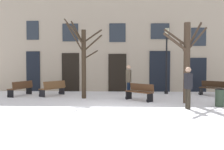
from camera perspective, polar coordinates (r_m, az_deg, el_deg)
name	(u,v)px	position (r m, az deg, el deg)	size (l,w,h in m)	color
ground_plane	(111,110)	(9.75, -0.33, -8.29)	(29.10, 29.10, 0.00)	white
building_facade	(115,36)	(16.74, 0.80, 9.10)	(18.18, 0.60, 7.47)	tan
tree_near_facade	(186,58)	(11.95, 17.20, 3.86)	(2.21, 2.26, 3.89)	#423326
tree_foreground	(83,58)	(13.12, -6.76, 4.07)	(2.03, 1.92, 4.30)	#382B1E
streetlamp	(167,54)	(15.40, 12.77, 4.96)	(0.30, 0.30, 4.13)	black
litter_bin	(220,98)	(11.49, 24.11, -4.90)	(0.40, 0.40, 0.78)	#2D3D2D
bench_by_litter_bin	(53,88)	(14.60, -13.78, -3.06)	(1.29, 1.66, 0.87)	brown
bench_back_to_back_left	(140,92)	(12.36, 6.56, -4.00)	(1.43, 1.40, 0.85)	#51331E
bench_far_corner	(216,88)	(15.34, 23.47, -2.87)	(1.75, 1.59, 0.86)	#3D2819
bench_back_to_back_right	(21,88)	(15.13, -20.72, -2.90)	(0.89, 1.82, 0.86)	#51331E
person_strolling	(188,86)	(10.35, 17.55, -2.42)	(0.27, 0.40, 1.72)	#2D271E
person_crossing_plaza	(129,80)	(13.07, 3.95, -1.09)	(0.31, 0.42, 1.81)	black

